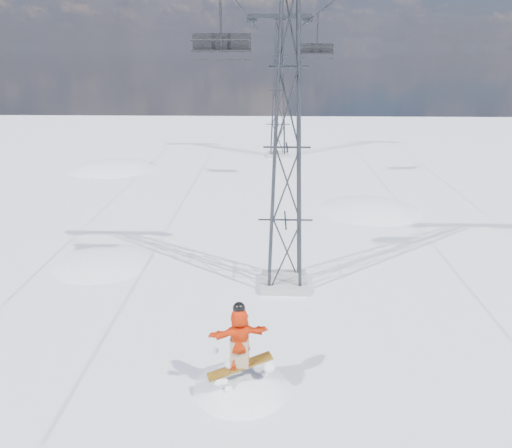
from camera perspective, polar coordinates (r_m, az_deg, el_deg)
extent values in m
plane|color=white|center=(13.16, 0.28, -22.75)|extent=(120.00, 120.00, 0.00)
sphere|color=white|center=(26.73, -15.25, -19.46)|extent=(16.00, 16.00, 16.00)
sphere|color=white|center=(33.76, 11.64, -13.92)|extent=(20.00, 20.00, 20.00)
sphere|color=white|center=(44.10, -14.65, -7.11)|extent=(22.00, 22.00, 22.00)
cube|color=#999999|center=(19.77, 3.23, -6.67)|extent=(1.80, 1.80, 0.30)
cube|color=#999999|center=(43.63, 2.49, 7.94)|extent=(1.80, 1.80, 0.30)
cube|color=#2A2C31|center=(42.82, 2.72, 22.65)|extent=(5.00, 0.35, 0.35)
cube|color=#2A2C31|center=(42.84, -0.47, 22.40)|extent=(0.80, 0.25, 0.50)
cube|color=#2A2C31|center=(42.89, 5.89, 22.30)|extent=(0.80, 0.25, 0.50)
cylinder|color=black|center=(29.36, -1.57, 23.36)|extent=(0.06, 51.00, 0.06)
cylinder|color=black|center=(29.45, 7.77, 23.20)|extent=(0.06, 51.00, 0.06)
sphere|color=white|center=(15.61, -1.66, -23.28)|extent=(4.40, 4.40, 4.40)
cube|color=orange|center=(13.70, -1.84, -15.95)|extent=(1.77, 0.88, 0.41)
imported|color=#FE3D0B|center=(13.21, -1.88, -12.84)|extent=(1.67, 0.89, 1.72)
cube|color=#99805F|center=(13.47, -1.86, -14.51)|extent=(0.56, 0.47, 0.79)
sphere|color=black|center=(12.78, -1.93, -9.66)|extent=(0.32, 0.32, 0.32)
cylinder|color=black|center=(17.05, -4.07, 22.63)|extent=(0.08, 0.08, 2.10)
cube|color=black|center=(17.02, -3.99, 19.11)|extent=(1.91, 0.43, 0.08)
cube|color=black|center=(17.23, -3.94, 20.06)|extent=(1.91, 0.06, 0.52)
cylinder|color=black|center=(16.79, -4.05, 18.29)|extent=(1.91, 0.06, 0.06)
cylinder|color=black|center=(16.74, -4.12, 20.24)|extent=(1.91, 0.05, 0.05)
cylinder|color=black|center=(32.87, 7.04, 20.79)|extent=(0.08, 0.08, 2.32)
cube|color=black|center=(32.86, 6.95, 18.77)|extent=(2.11, 0.47, 0.08)
cube|color=black|center=(33.09, 6.94, 19.32)|extent=(2.11, 0.06, 0.58)
cylinder|color=black|center=(32.60, 6.98, 18.30)|extent=(2.11, 0.06, 0.06)
cylinder|color=black|center=(32.54, 7.03, 19.41)|extent=(2.11, 0.05, 0.05)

